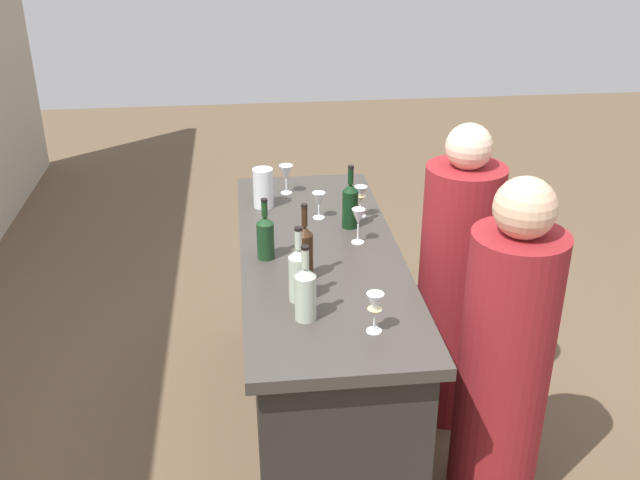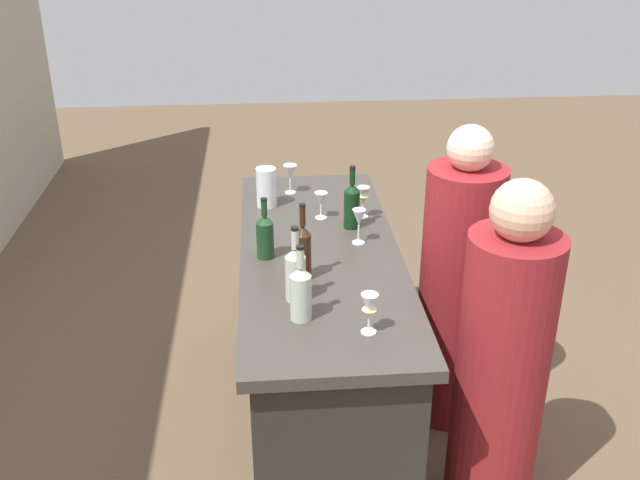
{
  "view_description": "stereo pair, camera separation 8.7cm",
  "coord_description": "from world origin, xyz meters",
  "px_view_note": "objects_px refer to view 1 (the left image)",
  "views": [
    {
      "loc": [
        -2.86,
        0.33,
        2.37
      ],
      "look_at": [
        0.0,
        0.0,
        0.99
      ],
      "focal_mm": 40.95,
      "sensor_mm": 36.0,
      "label": 1
    },
    {
      "loc": [
        -2.87,
        0.24,
        2.37
      ],
      "look_at": [
        0.0,
        0.0,
        0.99
      ],
      "focal_mm": 40.95,
      "sensor_mm": 36.0,
      "label": 2
    }
  ],
  "objects_px": {
    "wine_bottle_second_right_olive_green": "(265,236)",
    "wine_glass_far_center": "(286,173)",
    "wine_bottle_second_left_clear_pale": "(299,273)",
    "wine_glass_near_left": "(361,196)",
    "wine_glass_near_center": "(358,218)",
    "person_left_guest": "(456,290)",
    "water_pitcher": "(263,188)",
    "person_center_guest": "(504,366)",
    "wine_glass_near_right": "(375,306)",
    "wine_glass_far_left": "(319,200)",
    "wine_bottle_leftmost_clear_pale": "(305,292)",
    "wine_bottle_rightmost_dark_green": "(350,204)",
    "wine_bottle_center_amber_brown": "(305,251)"
  },
  "relations": [
    {
      "from": "wine_glass_near_right",
      "to": "person_center_guest",
      "type": "height_order",
      "value": "person_center_guest"
    },
    {
      "from": "wine_bottle_leftmost_clear_pale",
      "to": "wine_glass_near_left",
      "type": "height_order",
      "value": "wine_bottle_leftmost_clear_pale"
    },
    {
      "from": "wine_bottle_rightmost_dark_green",
      "to": "wine_glass_near_right",
      "type": "distance_m",
      "value": 0.91
    },
    {
      "from": "water_pitcher",
      "to": "wine_glass_near_left",
      "type": "bearing_deg",
      "value": -111.8
    },
    {
      "from": "wine_bottle_second_left_clear_pale",
      "to": "person_center_guest",
      "type": "relative_size",
      "value": 0.21
    },
    {
      "from": "wine_glass_near_left",
      "to": "wine_glass_near_right",
      "type": "distance_m",
      "value": 1.02
    },
    {
      "from": "wine_bottle_leftmost_clear_pale",
      "to": "wine_glass_far_left",
      "type": "xyz_separation_m",
      "value": [
        0.91,
        -0.15,
        -0.02
      ]
    },
    {
      "from": "wine_glass_near_center",
      "to": "person_left_guest",
      "type": "distance_m",
      "value": 0.6
    },
    {
      "from": "wine_bottle_center_amber_brown",
      "to": "water_pitcher",
      "type": "distance_m",
      "value": 0.78
    },
    {
      "from": "wine_bottle_rightmost_dark_green",
      "to": "person_center_guest",
      "type": "relative_size",
      "value": 0.21
    },
    {
      "from": "wine_bottle_leftmost_clear_pale",
      "to": "wine_bottle_second_left_clear_pale",
      "type": "bearing_deg",
      "value": 4.62
    },
    {
      "from": "wine_bottle_second_right_olive_green",
      "to": "wine_glass_far_center",
      "type": "xyz_separation_m",
      "value": [
        0.73,
        -0.14,
        0.01
      ]
    },
    {
      "from": "wine_bottle_leftmost_clear_pale",
      "to": "wine_glass_near_center",
      "type": "height_order",
      "value": "wine_bottle_leftmost_clear_pale"
    },
    {
      "from": "wine_bottle_rightmost_dark_green",
      "to": "water_pitcher",
      "type": "distance_m",
      "value": 0.49
    },
    {
      "from": "wine_bottle_second_left_clear_pale",
      "to": "wine_glass_near_left",
      "type": "bearing_deg",
      "value": -25.73
    },
    {
      "from": "wine_bottle_second_left_clear_pale",
      "to": "water_pitcher",
      "type": "relative_size",
      "value": 1.55
    },
    {
      "from": "wine_glass_near_left",
      "to": "wine_glass_far_left",
      "type": "distance_m",
      "value": 0.2
    },
    {
      "from": "water_pitcher",
      "to": "person_center_guest",
      "type": "height_order",
      "value": "person_center_guest"
    },
    {
      "from": "wine_bottle_leftmost_clear_pale",
      "to": "wine_bottle_rightmost_dark_green",
      "type": "xyz_separation_m",
      "value": [
        0.79,
        -0.29,
        0.0
      ]
    },
    {
      "from": "wine_glass_near_left",
      "to": "wine_glass_far_left",
      "type": "height_order",
      "value": "wine_glass_near_left"
    },
    {
      "from": "wine_bottle_leftmost_clear_pale",
      "to": "wine_bottle_center_amber_brown",
      "type": "relative_size",
      "value": 0.91
    },
    {
      "from": "wine_bottle_second_right_olive_green",
      "to": "wine_glass_far_center",
      "type": "distance_m",
      "value": 0.75
    },
    {
      "from": "wine_glass_near_center",
      "to": "wine_glass_far_center",
      "type": "height_order",
      "value": "wine_glass_near_center"
    },
    {
      "from": "wine_glass_near_right",
      "to": "person_center_guest",
      "type": "relative_size",
      "value": 0.11
    },
    {
      "from": "wine_glass_near_right",
      "to": "wine_glass_far_left",
      "type": "height_order",
      "value": "wine_glass_near_right"
    },
    {
      "from": "wine_bottle_leftmost_clear_pale",
      "to": "person_left_guest",
      "type": "xyz_separation_m",
      "value": [
        0.58,
        -0.76,
        -0.37
      ]
    },
    {
      "from": "wine_bottle_rightmost_dark_green",
      "to": "wine_glass_far_left",
      "type": "bearing_deg",
      "value": 48.57
    },
    {
      "from": "wine_bottle_second_right_olive_green",
      "to": "wine_bottle_rightmost_dark_green",
      "type": "relative_size",
      "value": 0.9
    },
    {
      "from": "wine_bottle_rightmost_dark_green",
      "to": "wine_glass_near_center",
      "type": "relative_size",
      "value": 1.86
    },
    {
      "from": "wine_bottle_second_left_clear_pale",
      "to": "person_center_guest",
      "type": "height_order",
      "value": "person_center_guest"
    },
    {
      "from": "wine_bottle_second_right_olive_green",
      "to": "water_pitcher",
      "type": "xyz_separation_m",
      "value": [
        0.57,
        -0.02,
        -0.0
      ]
    },
    {
      "from": "wine_bottle_leftmost_clear_pale",
      "to": "person_center_guest",
      "type": "height_order",
      "value": "person_center_guest"
    },
    {
      "from": "wine_bottle_leftmost_clear_pale",
      "to": "wine_glass_near_left",
      "type": "distance_m",
      "value": 0.97
    },
    {
      "from": "person_left_guest",
      "to": "wine_glass_far_left",
      "type": "bearing_deg",
      "value": -46.15
    },
    {
      "from": "wine_bottle_leftmost_clear_pale",
      "to": "wine_bottle_second_left_clear_pale",
      "type": "height_order",
      "value": "wine_bottle_second_left_clear_pale"
    },
    {
      "from": "wine_glass_near_center",
      "to": "person_left_guest",
      "type": "xyz_separation_m",
      "value": [
        -0.04,
        -0.46,
        -0.37
      ]
    },
    {
      "from": "person_center_guest",
      "to": "wine_glass_near_center",
      "type": "bearing_deg",
      "value": -54.39
    },
    {
      "from": "wine_glass_far_left",
      "to": "wine_bottle_center_amber_brown",
      "type": "bearing_deg",
      "value": 168.26
    },
    {
      "from": "wine_bottle_center_amber_brown",
      "to": "wine_glass_near_left",
      "type": "relative_size",
      "value": 2.09
    },
    {
      "from": "wine_bottle_leftmost_clear_pale",
      "to": "wine_bottle_second_right_olive_green",
      "type": "distance_m",
      "value": 0.53
    },
    {
      "from": "wine_bottle_leftmost_clear_pale",
      "to": "wine_glass_near_left",
      "type": "xyz_separation_m",
      "value": [
        0.9,
        -0.35,
        -0.0
      ]
    },
    {
      "from": "water_pitcher",
      "to": "wine_bottle_leftmost_clear_pale",
      "type": "bearing_deg",
      "value": -174.38
    },
    {
      "from": "wine_bottle_center_amber_brown",
      "to": "person_left_guest",
      "type": "bearing_deg",
      "value": -69.9
    },
    {
      "from": "water_pitcher",
      "to": "person_center_guest",
      "type": "distance_m",
      "value": 1.47
    },
    {
      "from": "wine_bottle_second_left_clear_pale",
      "to": "wine_glass_far_center",
      "type": "distance_m",
      "value": 1.11
    },
    {
      "from": "wine_bottle_rightmost_dark_green",
      "to": "wine_bottle_second_right_olive_green",
      "type": "bearing_deg",
      "value": 124.25
    },
    {
      "from": "wine_glass_near_left",
      "to": "water_pitcher",
      "type": "relative_size",
      "value": 0.79
    },
    {
      "from": "wine_glass_far_left",
      "to": "wine_glass_far_center",
      "type": "xyz_separation_m",
      "value": [
        0.34,
        0.13,
        0.02
      ]
    },
    {
      "from": "wine_glass_near_center",
      "to": "wine_glass_far_center",
      "type": "xyz_separation_m",
      "value": [
        0.63,
        0.28,
        -0.01
      ]
    },
    {
      "from": "wine_glass_near_left",
      "to": "water_pitcher",
      "type": "distance_m",
      "value": 0.5
    }
  ]
}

